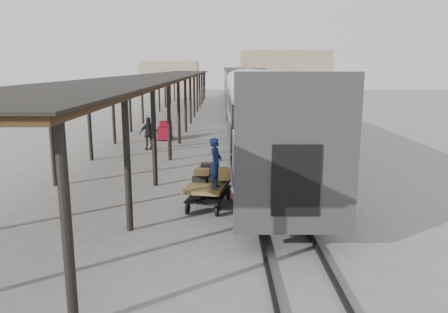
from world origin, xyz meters
TOP-DOWN VIEW (x-y plane):
  - ground at (0.00, 0.00)m, footprint 160.00×160.00m
  - train at (3.19, 33.79)m, footprint 3.45×76.01m
  - canopy at (-3.40, 24.00)m, footprint 4.90×64.30m
  - rails at (3.20, 34.00)m, footprint 1.54×150.00m
  - building_far at (14.00, 78.00)m, footprint 18.00×10.00m
  - building_left at (-10.00, 82.00)m, footprint 12.00×8.00m
  - baggage_cart at (0.93, 0.25)m, footprint 1.71×2.60m
  - suitcase_stack at (0.94, 0.61)m, footprint 1.40×1.09m
  - luggage_tug at (-2.44, 14.52)m, footprint 0.86×1.37m
  - porter at (1.18, -0.40)m, footprint 0.56×0.70m
  - pedestrian at (-2.90, 10.86)m, footprint 1.22×0.87m

SIDE VIEW (x-z plane):
  - ground at x=0.00m, z-range 0.00..0.00m
  - rails at x=3.20m, z-range 0.00..0.12m
  - luggage_tug at x=-2.44m, z-range -0.05..1.14m
  - baggage_cart at x=0.93m, z-range 0.22..1.08m
  - pedestrian at x=-2.90m, z-range 0.00..1.92m
  - suitcase_stack at x=0.94m, z-range 0.77..1.35m
  - porter at x=1.18m, z-range 0.86..2.52m
  - train at x=3.19m, z-range 0.69..4.70m
  - building_left at x=-10.00m, z-range 0.00..6.00m
  - building_far at x=14.00m, z-range 0.00..8.00m
  - canopy at x=-3.40m, z-range 1.93..6.08m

